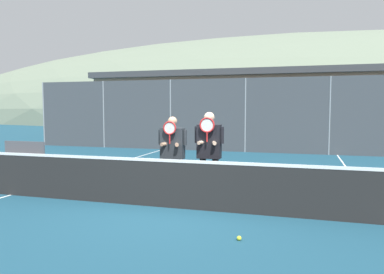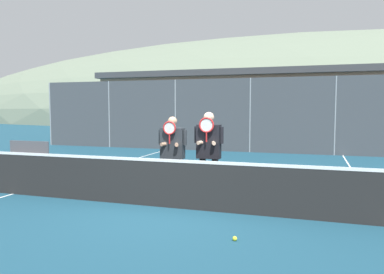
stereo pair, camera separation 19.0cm
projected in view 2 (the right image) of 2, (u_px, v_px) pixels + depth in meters
The scene contains 14 objects.
ground_plane at pixel (170, 208), 7.13m from camera, with size 120.00×120.00×0.00m, color navy.
hill_distant at pixel (297, 119), 64.21m from camera, with size 131.84×73.25×25.64m.
clubhouse_building at pixel (270, 105), 23.11m from camera, with size 21.34×5.50×4.12m.
fence_back at pixel (250, 115), 15.91m from camera, with size 20.43×0.06×3.17m.
tennis_net at pixel (170, 183), 7.09m from camera, with size 10.04×0.09×1.03m.
court_line_left_sideline at pixel (90, 172), 11.12m from camera, with size 0.05×16.00×0.01m, color white.
court_line_right_sideline at pixel (363, 188), 8.83m from camera, with size 0.05×16.00×0.01m, color white.
player_leftmost at pixel (172, 149), 7.94m from camera, with size 0.63×0.34×1.72m.
player_center_left at pixel (209, 148), 7.61m from camera, with size 0.61×0.34×1.82m.
car_far_left at pixel (152, 127), 19.33m from camera, with size 4.70×2.05×1.71m.
car_left_of_center at pixel (247, 129), 18.27m from camera, with size 4.14×2.03×1.66m.
car_center at pixel (348, 131), 16.57m from camera, with size 4.10×1.94×1.70m.
bench_courtside at pixel (27, 154), 11.82m from camera, with size 1.48×0.36×0.85m.
tennis_ball_on_court at pixel (235, 239), 5.36m from camera, with size 0.07×0.07×0.07m.
Camera 2 is at (2.54, -6.54, 1.91)m, focal length 35.00 mm.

